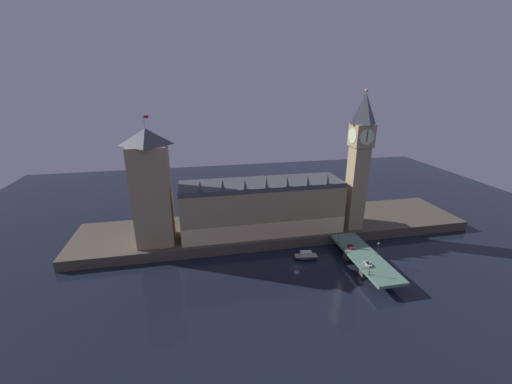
{
  "coord_description": "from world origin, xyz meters",
  "views": [
    {
      "loc": [
        -44.14,
        -120.87,
        82.21
      ],
      "look_at": [
        -15.62,
        20.0,
        31.96
      ],
      "focal_mm": 22.0,
      "sensor_mm": 36.0,
      "label": 1
    }
  ],
  "objects_px": {
    "pedestrian_far_rail": "(344,246)",
    "street_lamp_far": "(339,235)",
    "car_northbound_lead": "(351,247)",
    "pedestrian_near_rail": "(369,273)",
    "clock_tower": "(359,159)",
    "boat_upstream": "(306,256)",
    "car_northbound_trail": "(368,264)",
    "street_lamp_mid": "(378,247)",
    "street_lamp_near": "(370,267)",
    "victoria_tower": "(152,188)"
  },
  "relations": [
    {
      "from": "clock_tower",
      "to": "street_lamp_far",
      "type": "xyz_separation_m",
      "value": [
        -15.81,
        -16.05,
        -34.98
      ]
    },
    {
      "from": "street_lamp_near",
      "to": "boat_upstream",
      "type": "bearing_deg",
      "value": 124.58
    },
    {
      "from": "pedestrian_far_rail",
      "to": "boat_upstream",
      "type": "bearing_deg",
      "value": 172.83
    },
    {
      "from": "clock_tower",
      "to": "street_lamp_mid",
      "type": "bearing_deg",
      "value": -95.41
    },
    {
      "from": "car_northbound_lead",
      "to": "boat_upstream",
      "type": "relative_size",
      "value": 0.3
    },
    {
      "from": "street_lamp_mid",
      "to": "car_northbound_lead",
      "type": "bearing_deg",
      "value": 139.8
    },
    {
      "from": "car_northbound_lead",
      "to": "car_northbound_trail",
      "type": "relative_size",
      "value": 0.94
    },
    {
      "from": "car_northbound_trail",
      "to": "pedestrian_near_rail",
      "type": "bearing_deg",
      "value": -115.03
    },
    {
      "from": "car_northbound_lead",
      "to": "pedestrian_near_rail",
      "type": "xyz_separation_m",
      "value": [
        -3.02,
        -22.26,
        0.16
      ]
    },
    {
      "from": "car_northbound_trail",
      "to": "victoria_tower",
      "type": "bearing_deg",
      "value": 155.26
    },
    {
      "from": "victoria_tower",
      "to": "boat_upstream",
      "type": "distance_m",
      "value": 82.46
    },
    {
      "from": "pedestrian_near_rail",
      "to": "street_lamp_near",
      "type": "distance_m",
      "value": 3.22
    },
    {
      "from": "car_northbound_lead",
      "to": "street_lamp_far",
      "type": "height_order",
      "value": "street_lamp_far"
    },
    {
      "from": "boat_upstream",
      "to": "clock_tower",
      "type": "bearing_deg",
      "value": 29.53
    },
    {
      "from": "pedestrian_near_rail",
      "to": "street_lamp_far",
      "type": "height_order",
      "value": "street_lamp_far"
    },
    {
      "from": "car_northbound_trail",
      "to": "street_lamp_mid",
      "type": "xyz_separation_m",
      "value": [
        9.47,
        7.78,
        3.18
      ]
    },
    {
      "from": "victoria_tower",
      "to": "pedestrian_near_rail",
      "type": "xyz_separation_m",
      "value": [
        90.44,
        -49.54,
        -27.49
      ]
    },
    {
      "from": "clock_tower",
      "to": "street_lamp_near",
      "type": "distance_m",
      "value": 59.46
    },
    {
      "from": "car_northbound_lead",
      "to": "pedestrian_near_rail",
      "type": "height_order",
      "value": "pedestrian_near_rail"
    },
    {
      "from": "car_northbound_lead",
      "to": "street_lamp_mid",
      "type": "relative_size",
      "value": 0.63
    },
    {
      "from": "victoria_tower",
      "to": "street_lamp_near",
      "type": "relative_size",
      "value": 9.89
    },
    {
      "from": "street_lamp_mid",
      "to": "boat_upstream",
      "type": "relative_size",
      "value": 0.48
    },
    {
      "from": "victoria_tower",
      "to": "street_lamp_far",
      "type": "relative_size",
      "value": 10.13
    },
    {
      "from": "car_northbound_lead",
      "to": "pedestrian_far_rail",
      "type": "bearing_deg",
      "value": 158.02
    },
    {
      "from": "pedestrian_far_rail",
      "to": "car_northbound_lead",
      "type": "bearing_deg",
      "value": -21.98
    },
    {
      "from": "clock_tower",
      "to": "pedestrian_far_rail",
      "type": "relative_size",
      "value": 44.21
    },
    {
      "from": "car_northbound_lead",
      "to": "street_lamp_near",
      "type": "bearing_deg",
      "value": -98.57
    },
    {
      "from": "clock_tower",
      "to": "boat_upstream",
      "type": "relative_size",
      "value": 5.87
    },
    {
      "from": "car_northbound_trail",
      "to": "street_lamp_far",
      "type": "relative_size",
      "value": 0.66
    },
    {
      "from": "clock_tower",
      "to": "car_northbound_trail",
      "type": "height_order",
      "value": "clock_tower"
    },
    {
      "from": "clock_tower",
      "to": "pedestrian_far_rail",
      "type": "bearing_deg",
      "value": -125.58
    },
    {
      "from": "clock_tower",
      "to": "victoria_tower",
      "type": "xyz_separation_m",
      "value": [
        -105.85,
        4.52,
        -10.55
      ]
    },
    {
      "from": "pedestrian_near_rail",
      "to": "street_lamp_mid",
      "type": "relative_size",
      "value": 0.26
    },
    {
      "from": "clock_tower",
      "to": "pedestrian_near_rail",
      "type": "height_order",
      "value": "clock_tower"
    },
    {
      "from": "clock_tower",
      "to": "street_lamp_far",
      "type": "height_order",
      "value": "clock_tower"
    },
    {
      "from": "pedestrian_far_rail",
      "to": "pedestrian_near_rail",
      "type": "bearing_deg",
      "value": -90.0
    },
    {
      "from": "pedestrian_near_rail",
      "to": "street_lamp_far",
      "type": "xyz_separation_m",
      "value": [
        -0.4,
        28.98,
        3.06
      ]
    },
    {
      "from": "car_northbound_lead",
      "to": "pedestrian_far_rail",
      "type": "distance_m",
      "value": 3.27
    },
    {
      "from": "pedestrian_near_rail",
      "to": "boat_upstream",
      "type": "distance_m",
      "value": 32.17
    },
    {
      "from": "clock_tower",
      "to": "car_northbound_lead",
      "type": "height_order",
      "value": "clock_tower"
    },
    {
      "from": "car_northbound_trail",
      "to": "car_northbound_lead",
      "type": "bearing_deg",
      "value": 90.0
    },
    {
      "from": "car_northbound_trail",
      "to": "pedestrian_far_rail",
      "type": "height_order",
      "value": "pedestrian_far_rail"
    },
    {
      "from": "pedestrian_far_rail",
      "to": "street_lamp_far",
      "type": "xyz_separation_m",
      "value": [
        -0.4,
        5.49,
        3.02
      ]
    },
    {
      "from": "pedestrian_far_rail",
      "to": "boat_upstream",
      "type": "height_order",
      "value": "pedestrian_far_rail"
    },
    {
      "from": "pedestrian_near_rail",
      "to": "street_lamp_mid",
      "type": "distance_m",
      "value": 19.19
    },
    {
      "from": "clock_tower",
      "to": "car_northbound_trail",
      "type": "distance_m",
      "value": 55.69
    },
    {
      "from": "victoria_tower",
      "to": "street_lamp_near",
      "type": "bearing_deg",
      "value": -29.05
    },
    {
      "from": "pedestrian_near_rail",
      "to": "street_lamp_near",
      "type": "bearing_deg",
      "value": -130.73
    },
    {
      "from": "pedestrian_near_rail",
      "to": "pedestrian_far_rail",
      "type": "distance_m",
      "value": 23.48
    },
    {
      "from": "victoria_tower",
      "to": "car_northbound_trail",
      "type": "xyz_separation_m",
      "value": [
        93.46,
        -43.07,
        -27.69
      ]
    }
  ]
}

